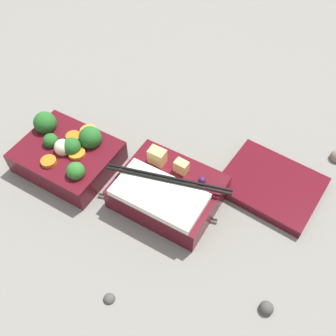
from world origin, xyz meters
TOP-DOWN VIEW (x-y plane):
  - ground_plane at (0.00, 0.00)m, footprint 3.00×3.00m
  - bento_tray_vegetable at (-0.10, -0.01)m, footprint 0.18×0.15m
  - bento_tray_rice at (0.10, 0.01)m, footprint 0.21×0.14m
  - bento_lid at (0.25, 0.13)m, footprint 0.18×0.15m
  - pebble_1 at (0.33, -0.09)m, footprint 0.02×0.02m
  - pebble_2 at (0.12, -0.19)m, footprint 0.02×0.02m

SIDE VIEW (x-z plane):
  - ground_plane at x=0.00m, z-range 0.00..0.00m
  - pebble_2 at x=0.12m, z-range 0.00..0.01m
  - pebble_1 at x=0.33m, z-range -0.01..0.02m
  - bento_lid at x=0.25m, z-range 0.00..0.02m
  - bento_tray_rice at x=0.10m, z-range -0.01..0.07m
  - bento_tray_vegetable at x=-0.10m, z-range -0.01..0.07m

